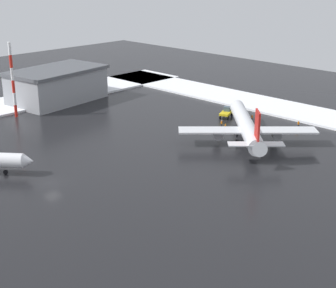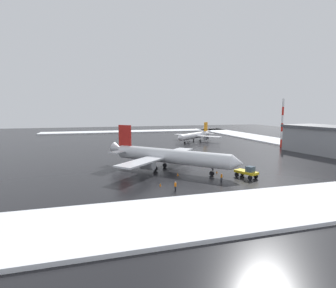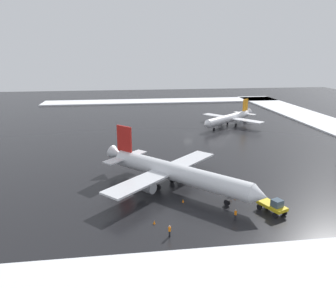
# 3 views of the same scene
# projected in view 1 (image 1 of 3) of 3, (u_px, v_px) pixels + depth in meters

# --- Properties ---
(ground_plane) EXTENTS (240.00, 240.00, 0.00)m
(ground_plane) POSITION_uv_depth(u_px,v_px,m) (52.00, 183.00, 86.68)
(ground_plane) COLOR black
(snow_bank_left) EXTENTS (14.00, 116.00, 0.52)m
(snow_bank_left) POSITION_uv_depth(u_px,v_px,m) (274.00, 107.00, 131.75)
(snow_bank_left) COLOR white
(snow_bank_left) RESTS_ON ground_plane
(airplane_parked_portside) EXTENTS (26.75, 26.39, 10.08)m
(airplane_parked_portside) POSITION_uv_depth(u_px,v_px,m) (246.00, 126.00, 105.79)
(airplane_parked_portside) COLOR silver
(airplane_parked_portside) RESTS_ON ground_plane
(pushback_tug) EXTENTS (5.09, 3.81, 2.50)m
(pushback_tug) POSITION_uv_depth(u_px,v_px,m) (226.00, 112.00, 123.14)
(pushback_tug) COLOR gold
(pushback_tug) RESTS_ON ground_plane
(ground_crew_beside_wing) EXTENTS (0.36, 0.36, 1.71)m
(ground_crew_beside_wing) POSITION_uv_depth(u_px,v_px,m) (252.00, 118.00, 119.84)
(ground_crew_beside_wing) COLOR black
(ground_crew_beside_wing) RESTS_ON ground_plane
(ground_crew_mid_apron) EXTENTS (0.36, 0.36, 1.71)m
(ground_crew_mid_apron) POSITION_uv_depth(u_px,v_px,m) (222.00, 123.00, 115.54)
(ground_crew_mid_apron) COLOR black
(ground_crew_mid_apron) RESTS_ON ground_plane
(ground_crew_near_tug) EXTENTS (0.36, 0.36, 1.71)m
(ground_crew_near_tug) POSITION_uv_depth(u_px,v_px,m) (298.00, 124.00, 115.19)
(ground_crew_near_tug) COLOR black
(ground_crew_near_tug) RESTS_ON ground_plane
(antenna_mast) EXTENTS (0.70, 0.70, 17.89)m
(antenna_mast) POSITION_uv_depth(u_px,v_px,m) (13.00, 80.00, 120.94)
(antenna_mast) COLOR red
(antenna_mast) RESTS_ON ground_plane
(cargo_hangar) EXTENTS (26.85, 18.34, 8.80)m
(cargo_hangar) POSITION_uv_depth(u_px,v_px,m) (57.00, 85.00, 136.32)
(cargo_hangar) COLOR gray
(cargo_hangar) RESTS_ON ground_plane
(traffic_cone_near_nose) EXTENTS (0.36, 0.36, 0.55)m
(traffic_cone_near_nose) POSITION_uv_depth(u_px,v_px,m) (258.00, 133.00, 111.02)
(traffic_cone_near_nose) COLOR orange
(traffic_cone_near_nose) RESTS_ON ground_plane
(traffic_cone_mid_line) EXTENTS (0.36, 0.36, 0.55)m
(traffic_cone_mid_line) POSITION_uv_depth(u_px,v_px,m) (296.00, 132.00, 111.77)
(traffic_cone_mid_line) COLOR orange
(traffic_cone_mid_line) RESTS_ON ground_plane
(traffic_cone_wingtip_side) EXTENTS (0.36, 0.36, 0.55)m
(traffic_cone_wingtip_side) POSITION_uv_depth(u_px,v_px,m) (226.00, 125.00, 117.04)
(traffic_cone_wingtip_side) COLOR orange
(traffic_cone_wingtip_side) RESTS_ON ground_plane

